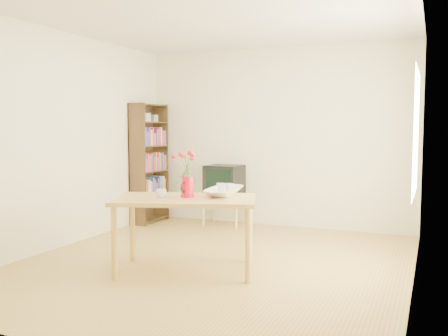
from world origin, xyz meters
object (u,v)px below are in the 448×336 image
at_px(pitcher, 187,188).
at_px(table, 186,206).
at_px(bowl, 224,174).
at_px(television, 225,179).
at_px(mug, 161,193).

bearing_deg(pitcher, table, -85.62).
xyz_separation_m(table, bowl, (0.28, 0.33, 0.30)).
height_order(table, pitcher, pitcher).
relative_size(bowl, television, 0.89).
bearing_deg(table, television, 84.95).
distance_m(mug, television, 2.47).
bearing_deg(table, bowl, 31.19).
xyz_separation_m(table, television, (-0.57, 2.36, 0.01)).
height_order(pitcher, bowl, bowl).
bearing_deg(pitcher, mug, -146.16).
distance_m(bowl, television, 2.22).
bearing_deg(bowl, pitcher, -134.38).
distance_m(table, bowl, 0.53).
relative_size(pitcher, mug, 1.96).
height_order(table, television, television).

